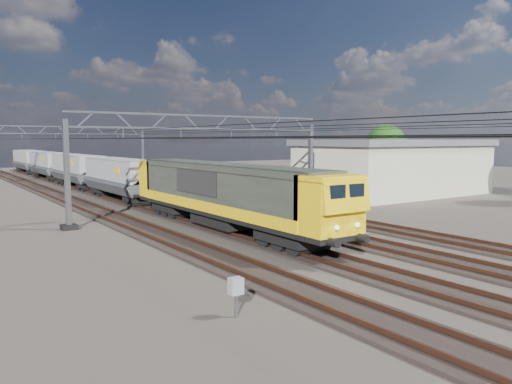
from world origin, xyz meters
TOP-DOWN VIEW (x-y plane):
  - ground at (0.00, 0.00)m, footprint 160.00×160.00m
  - track_outer_west at (-6.00, 0.00)m, footprint 2.60×140.00m
  - track_loco at (-2.00, 0.00)m, footprint 2.60×140.00m
  - track_inner_east at (2.00, 0.00)m, footprint 2.60×140.00m
  - track_outer_east at (6.00, 0.00)m, footprint 2.60×140.00m
  - catenary_gantry_mid at (0.00, 4.00)m, footprint 19.90×0.90m
  - catenary_gantry_far at (0.00, 40.00)m, footprint 19.90×0.90m
  - overhead_wires at (0.00, 8.00)m, footprint 12.03×140.00m
  - locomotive at (-2.00, -1.64)m, footprint 2.76×21.10m
  - hopper_wagon_lead at (-2.00, 16.06)m, footprint 3.38×13.00m
  - hopper_wagon_mid at (-2.00, 30.26)m, footprint 3.38×13.00m
  - hopper_wagon_third at (-2.00, 44.46)m, footprint 3.38×13.00m
  - hopper_wagon_fourth at (-2.00, 58.66)m, footprint 3.38×13.00m
  - trackside_cabinet at (-9.14, -14.33)m, footprint 0.42×0.31m
  - industrial_shed at (22.00, 6.00)m, footprint 18.60×10.60m
  - tree_far at (30.32, 13.79)m, footprint 5.28×4.88m

SIDE VIEW (x-z plane):
  - ground at x=0.00m, z-range 0.00..0.00m
  - track_outer_west at x=-6.00m, z-range -0.08..0.22m
  - track_loco at x=-2.00m, z-range -0.08..0.22m
  - track_inner_east at x=2.00m, z-range -0.08..0.22m
  - track_outer_east at x=6.00m, z-range -0.08..0.22m
  - trackside_cabinet at x=-9.14m, z-range 0.32..1.56m
  - hopper_wagon_lead at x=-2.00m, z-range 0.60..3.86m
  - hopper_wagon_mid at x=-2.00m, z-range 0.60..3.86m
  - hopper_wagon_third at x=-2.00m, z-range 0.60..3.86m
  - hopper_wagon_fourth at x=-2.00m, z-range 0.60..3.86m
  - locomotive at x=-2.00m, z-range 0.52..4.14m
  - industrial_shed at x=22.00m, z-range 0.03..5.43m
  - catenary_gantry_mid at x=0.00m, z-range 0.35..7.46m
  - catenary_gantry_far at x=0.00m, z-range 0.35..7.46m
  - tree_far at x=30.32m, z-range 0.98..8.12m
  - overhead_wires at x=0.00m, z-range 5.48..6.02m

